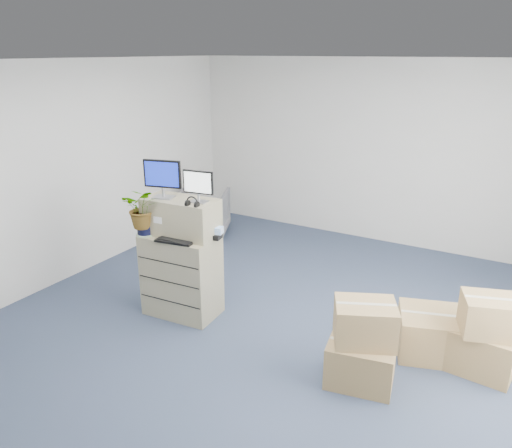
{
  "coord_description": "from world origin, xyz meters",
  "views": [
    {
      "loc": [
        2.23,
        -3.99,
        2.89
      ],
      "look_at": [
        -0.29,
        0.4,
        1.12
      ],
      "focal_mm": 35.0,
      "sensor_mm": 36.0,
      "label": 1
    }
  ],
  "objects_px": {
    "filing_cabinet_lower": "(182,275)",
    "water_bottle": "(193,225)",
    "monitor_left": "(162,177)",
    "office_chair": "(203,210)",
    "monitor_right": "(198,185)",
    "potted_plant": "(144,213)",
    "keyboard": "(175,241)"
  },
  "relations": [
    {
      "from": "monitor_right",
      "to": "office_chair",
      "type": "distance_m",
      "value": 2.95
    },
    {
      "from": "potted_plant",
      "to": "water_bottle",
      "type": "bearing_deg",
      "value": 30.08
    },
    {
      "from": "filing_cabinet_lower",
      "to": "water_bottle",
      "type": "bearing_deg",
      "value": 35.92
    },
    {
      "from": "keyboard",
      "to": "office_chair",
      "type": "relative_size",
      "value": 0.52
    },
    {
      "from": "monitor_right",
      "to": "office_chair",
      "type": "height_order",
      "value": "monitor_right"
    },
    {
      "from": "water_bottle",
      "to": "office_chair",
      "type": "bearing_deg",
      "value": 123.6
    },
    {
      "from": "monitor_right",
      "to": "potted_plant",
      "type": "bearing_deg",
      "value": -167.26
    },
    {
      "from": "monitor_left",
      "to": "office_chair",
      "type": "bearing_deg",
      "value": 102.01
    },
    {
      "from": "filing_cabinet_lower",
      "to": "office_chair",
      "type": "xyz_separation_m",
      "value": [
        -1.33,
        2.27,
        -0.07
      ]
    },
    {
      "from": "filing_cabinet_lower",
      "to": "office_chair",
      "type": "height_order",
      "value": "filing_cabinet_lower"
    },
    {
      "from": "monitor_left",
      "to": "office_chair",
      "type": "relative_size",
      "value": 0.52
    },
    {
      "from": "water_bottle",
      "to": "office_chair",
      "type": "xyz_separation_m",
      "value": [
        -1.44,
        2.17,
        -0.67
      ]
    },
    {
      "from": "potted_plant",
      "to": "office_chair",
      "type": "xyz_separation_m",
      "value": [
        -0.98,
        2.44,
        -0.8
      ]
    },
    {
      "from": "water_bottle",
      "to": "monitor_left",
      "type": "bearing_deg",
      "value": -160.95
    },
    {
      "from": "filing_cabinet_lower",
      "to": "potted_plant",
      "type": "height_order",
      "value": "potted_plant"
    },
    {
      "from": "filing_cabinet_lower",
      "to": "water_bottle",
      "type": "height_order",
      "value": "water_bottle"
    },
    {
      "from": "monitor_right",
      "to": "water_bottle",
      "type": "relative_size",
      "value": 1.49
    },
    {
      "from": "water_bottle",
      "to": "office_chair",
      "type": "relative_size",
      "value": 0.29
    },
    {
      "from": "monitor_right",
      "to": "potted_plant",
      "type": "xyz_separation_m",
      "value": [
        -0.59,
        -0.22,
        -0.35
      ]
    },
    {
      "from": "keyboard",
      "to": "water_bottle",
      "type": "distance_m",
      "value": 0.29
    },
    {
      "from": "keyboard",
      "to": "office_chair",
      "type": "height_order",
      "value": "keyboard"
    },
    {
      "from": "potted_plant",
      "to": "office_chair",
      "type": "height_order",
      "value": "potted_plant"
    },
    {
      "from": "monitor_left",
      "to": "potted_plant",
      "type": "height_order",
      "value": "monitor_left"
    },
    {
      "from": "monitor_left",
      "to": "water_bottle",
      "type": "height_order",
      "value": "monitor_left"
    },
    {
      "from": "monitor_right",
      "to": "potted_plant",
      "type": "distance_m",
      "value": 0.72
    },
    {
      "from": "water_bottle",
      "to": "monitor_right",
      "type": "bearing_deg",
      "value": -20.33
    },
    {
      "from": "filing_cabinet_lower",
      "to": "monitor_left",
      "type": "height_order",
      "value": "monitor_left"
    },
    {
      "from": "monitor_left",
      "to": "water_bottle",
      "type": "bearing_deg",
      "value": 4.44
    },
    {
      "from": "filing_cabinet_lower",
      "to": "monitor_left",
      "type": "relative_size",
      "value": 2.27
    },
    {
      "from": "filing_cabinet_lower",
      "to": "monitor_right",
      "type": "distance_m",
      "value": 1.11
    },
    {
      "from": "monitor_left",
      "to": "office_chair",
      "type": "distance_m",
      "value": 2.81
    },
    {
      "from": "filing_cabinet_lower",
      "to": "office_chair",
      "type": "relative_size",
      "value": 1.18
    }
  ]
}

